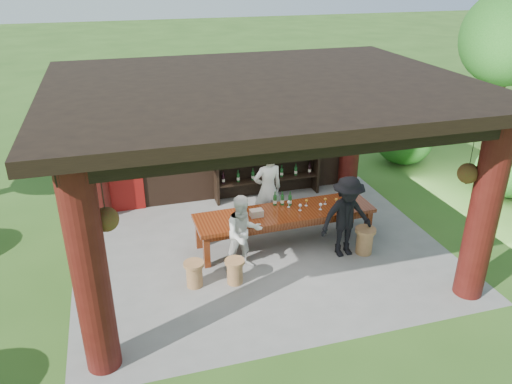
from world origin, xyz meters
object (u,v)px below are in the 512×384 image
object	(u,v)px
tasting_table	(285,216)
stool_near_right	(365,240)
stool_far_left	(194,273)
host	(268,190)
stool_near_left	(235,271)
wine_shelf	(268,153)
guest_woman	(243,233)
napkin_basket	(256,213)
guest_man	(347,217)

from	to	relation	value
tasting_table	stool_near_right	world-z (taller)	tasting_table
stool_far_left	host	xyz separation A→B (m)	(1.95, 1.77, 0.65)
tasting_table	stool_far_left	size ratio (longest dim) A/B	7.57
stool_near_left	host	size ratio (longest dim) A/B	0.27
stool_far_left	stool_near_left	bearing A→B (deg)	-8.79
stool_near_left	stool_near_right	xyz separation A→B (m)	(2.78, 0.28, 0.04)
wine_shelf	guest_woman	xyz separation A→B (m)	(-1.40, -2.96, -0.40)
stool_far_left	tasting_table	bearing A→B (deg)	25.22
host	napkin_basket	size ratio (longest dim) A/B	6.99
wine_shelf	stool_near_left	world-z (taller)	wine_shelf
stool_far_left	host	world-z (taller)	host
tasting_table	stool_near_left	bearing A→B (deg)	-140.89
stool_near_left	guest_man	bearing A→B (deg)	8.35
stool_near_right	host	xyz separation A→B (m)	(-1.56, 1.60, 0.61)
guest_woman	napkin_basket	xyz separation A→B (m)	(0.44, 0.62, 0.06)
stool_near_left	napkin_basket	size ratio (longest dim) A/B	1.87
stool_near_left	stool_far_left	size ratio (longest dim) A/B	0.98
stool_near_left	host	xyz separation A→B (m)	(1.22, 1.88, 0.65)
stool_far_left	host	size ratio (longest dim) A/B	0.27
stool_near_left	stool_far_left	xyz separation A→B (m)	(-0.73, 0.11, 0.00)
stool_near_right	guest_woman	world-z (taller)	guest_woman
tasting_table	stool_far_left	xyz separation A→B (m)	(-2.07, -0.98, -0.37)
host	guest_man	distance (m)	1.92
host	wine_shelf	bearing A→B (deg)	-113.69
tasting_table	wine_shelf	bearing A→B (deg)	81.47
wine_shelf	tasting_table	distance (m)	2.39
tasting_table	host	xyz separation A→B (m)	(-0.12, 0.79, 0.27)
wine_shelf	stool_far_left	size ratio (longest dim) A/B	5.34
wine_shelf	napkin_basket	world-z (taller)	wine_shelf
stool_far_left	stool_near_right	bearing A→B (deg)	2.71
napkin_basket	wine_shelf	bearing A→B (deg)	67.55
stool_near_left	guest_woman	world-z (taller)	guest_woman
guest_woman	guest_man	bearing A→B (deg)	-8.30
tasting_table	guest_woman	world-z (taller)	guest_woman
wine_shelf	stool_near_left	xyz separation A→B (m)	(-1.69, -3.39, -0.91)
guest_man	napkin_basket	world-z (taller)	guest_man
napkin_basket	tasting_table	bearing A→B (deg)	3.02
wine_shelf	stool_far_left	world-z (taller)	wine_shelf
host	stool_far_left	bearing A→B (deg)	35.74
stool_near_left	guest_man	world-z (taller)	guest_man
host	guest_man	size ratio (longest dim) A/B	1.07
tasting_table	host	world-z (taller)	host
guest_man	stool_far_left	bearing A→B (deg)	-179.11
wine_shelf	guest_man	bearing A→B (deg)	-77.44
stool_near_right	guest_man	world-z (taller)	guest_man
stool_near_left	wine_shelf	bearing A→B (deg)	63.57
wine_shelf	stool_near_right	distance (m)	3.41
stool_far_left	guest_man	size ratio (longest dim) A/B	0.29
host	napkin_basket	bearing A→B (deg)	52.49
wine_shelf	tasting_table	size ratio (longest dim) A/B	0.71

